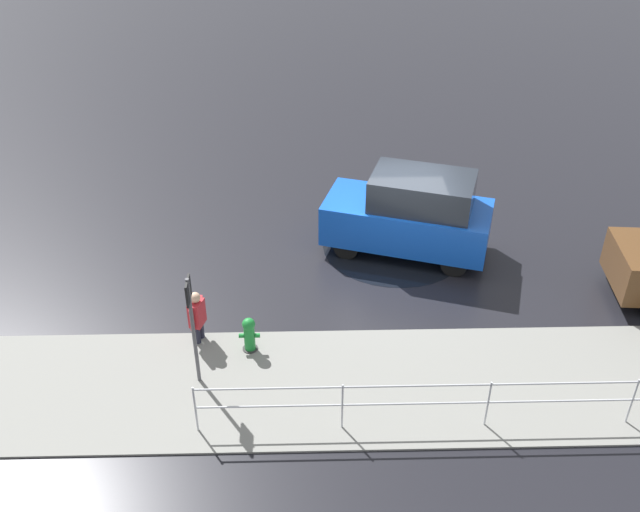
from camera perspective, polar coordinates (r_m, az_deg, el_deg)
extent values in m
plane|color=black|center=(17.13, 5.86, -0.46)|extent=(60.00, 60.00, 0.00)
cube|color=slate|center=(13.87, 7.80, -10.11)|extent=(24.00, 3.20, 0.04)
cube|color=blue|center=(17.19, 6.94, 2.72)|extent=(4.23, 2.82, 0.99)
cube|color=#1E232B|center=(16.72, 8.19, 5.15)|extent=(2.69, 2.15, 0.77)
cylinder|color=black|center=(17.07, 2.14, 0.77)|extent=(0.64, 0.40, 0.60)
cylinder|color=black|center=(18.25, 3.29, 3.09)|extent=(0.64, 0.40, 0.60)
cylinder|color=black|center=(16.73, 10.69, -0.61)|extent=(0.64, 0.40, 0.60)
cylinder|color=black|center=(17.94, 11.29, 1.84)|extent=(0.64, 0.40, 0.60)
cylinder|color=black|center=(17.88, 23.75, -0.73)|extent=(0.62, 0.27, 0.60)
cylinder|color=#197A2D|center=(14.36, -5.65, -6.58)|extent=(0.22, 0.22, 0.62)
sphere|color=#197A2D|center=(14.13, -5.73, -5.46)|extent=(0.26, 0.26, 0.26)
cylinder|color=#197A2D|center=(14.30, -5.03, -6.35)|extent=(0.10, 0.09, 0.09)
cylinder|color=#197A2D|center=(14.33, -6.31, -6.36)|extent=(0.10, 0.09, 0.09)
cylinder|color=#2D2D2D|center=(14.54, -5.59, -7.43)|extent=(0.31, 0.31, 0.06)
cube|color=#B2262D|center=(14.47, -9.83, -4.52)|extent=(0.33, 0.41, 0.55)
sphere|color=tan|center=(14.24, -9.98, -3.30)|extent=(0.22, 0.22, 0.22)
cylinder|color=#1E1E2D|center=(14.84, -9.51, -5.84)|extent=(0.13, 0.13, 0.45)
cylinder|color=#1E1E2D|center=(14.71, -9.79, -6.26)|extent=(0.13, 0.13, 0.45)
cylinder|color=#B2262D|center=(14.64, -9.46, -3.97)|extent=(0.09, 0.09, 0.50)
cylinder|color=#B2262D|center=(14.30, -10.22, -5.08)|extent=(0.09, 0.09, 0.50)
cylinder|color=#B7BABF|center=(13.82, 23.69, -10.64)|extent=(0.04, 0.04, 1.05)
cylinder|color=#B7BABF|center=(12.98, 13.27, -11.49)|extent=(0.04, 0.04, 1.05)
cylinder|color=#B7BABF|center=(12.61, 1.79, -12.00)|extent=(0.04, 0.04, 1.05)
cylinder|color=#B7BABF|center=(12.74, -9.93, -12.03)|extent=(0.04, 0.04, 1.05)
cylinder|color=#B7BABF|center=(12.66, 13.55, -9.97)|extent=(10.14, 0.04, 0.04)
cylinder|color=#B7BABF|center=(12.95, 13.30, -11.32)|extent=(10.14, 0.04, 0.04)
cylinder|color=#4C4C51|center=(13.23, -10.08, -6.07)|extent=(0.07, 0.07, 2.40)
cube|color=black|center=(12.66, -10.49, -2.74)|extent=(0.04, 0.44, 0.44)
cylinder|color=black|center=(17.71, 5.94, 0.79)|extent=(3.53, 3.53, 0.01)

